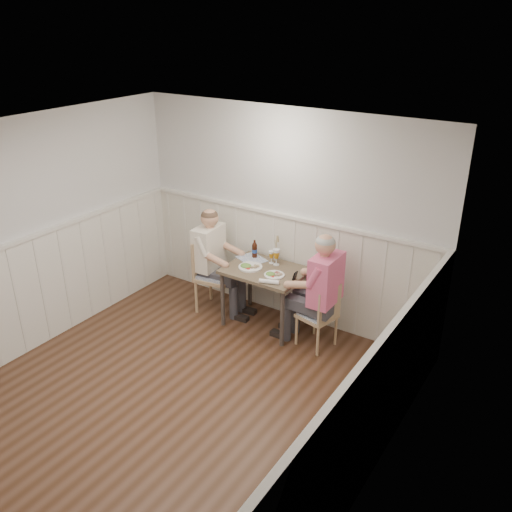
% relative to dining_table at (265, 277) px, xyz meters
% --- Properties ---
extents(ground_plane, '(4.50, 4.50, 0.00)m').
position_rel_dining_table_xyz_m(ground_plane, '(0.03, -1.84, -0.65)').
color(ground_plane, '#432816').
extents(room_shell, '(4.04, 4.54, 2.60)m').
position_rel_dining_table_xyz_m(room_shell, '(0.03, -1.84, 0.87)').
color(room_shell, silver).
rests_on(room_shell, ground).
extents(wainscot, '(4.00, 4.49, 1.34)m').
position_rel_dining_table_xyz_m(wainscot, '(0.03, -1.15, 0.04)').
color(wainscot, beige).
rests_on(wainscot, ground).
extents(dining_table, '(0.94, 0.70, 0.75)m').
position_rel_dining_table_xyz_m(dining_table, '(0.00, 0.00, 0.00)').
color(dining_table, brown).
rests_on(dining_table, ground).
extents(chair_right, '(0.45, 0.45, 0.79)m').
position_rel_dining_table_xyz_m(chair_right, '(0.79, -0.07, -0.22)').
color(chair_right, tan).
rests_on(chair_right, ground).
extents(chair_left, '(0.52, 0.52, 0.96)m').
position_rel_dining_table_xyz_m(chair_left, '(-0.78, -0.03, -0.13)').
color(chair_left, tan).
rests_on(chair_left, ground).
extents(man_in_pink, '(0.65, 0.45, 1.41)m').
position_rel_dining_table_xyz_m(man_in_pink, '(0.78, -0.06, -0.06)').
color(man_in_pink, '#3F3F47').
rests_on(man_in_pink, ground).
extents(diner_cream, '(0.66, 0.46, 1.38)m').
position_rel_dining_table_xyz_m(diner_cream, '(-0.78, -0.02, -0.07)').
color(diner_cream, '#3F3F47').
rests_on(diner_cream, ground).
extents(plate_man, '(0.24, 0.24, 0.06)m').
position_rel_dining_table_xyz_m(plate_man, '(0.17, -0.09, 0.12)').
color(plate_man, white).
rests_on(plate_man, dining_table).
extents(plate_diner, '(0.29, 0.29, 0.07)m').
position_rel_dining_table_xyz_m(plate_diner, '(-0.19, -0.07, 0.12)').
color(plate_diner, white).
rests_on(plate_diner, dining_table).
extents(beer_glass_a, '(0.08, 0.08, 0.21)m').
position_rel_dining_table_xyz_m(beer_glass_a, '(0.05, 0.18, 0.24)').
color(beer_glass_a, silver).
rests_on(beer_glass_a, dining_table).
extents(beer_glass_b, '(0.06, 0.06, 0.16)m').
position_rel_dining_table_xyz_m(beer_glass_b, '(-0.03, 0.19, 0.21)').
color(beer_glass_b, silver).
rests_on(beer_glass_b, dining_table).
extents(beer_bottle, '(0.07, 0.07, 0.23)m').
position_rel_dining_table_xyz_m(beer_bottle, '(-0.29, 0.22, 0.20)').
color(beer_bottle, black).
rests_on(beer_bottle, dining_table).
extents(rolled_napkin, '(0.23, 0.12, 0.05)m').
position_rel_dining_table_xyz_m(rolled_napkin, '(0.23, -0.29, 0.12)').
color(rolled_napkin, white).
rests_on(rolled_napkin, dining_table).
extents(grass_vase, '(0.04, 0.04, 0.35)m').
position_rel_dining_table_xyz_m(grass_vase, '(-0.03, 0.29, 0.26)').
color(grass_vase, silver).
rests_on(grass_vase, dining_table).
extents(gingham_mat, '(0.42, 0.38, 0.01)m').
position_rel_dining_table_xyz_m(gingham_mat, '(-0.29, 0.15, 0.10)').
color(gingham_mat, '#586E9F').
rests_on(gingham_mat, dining_table).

